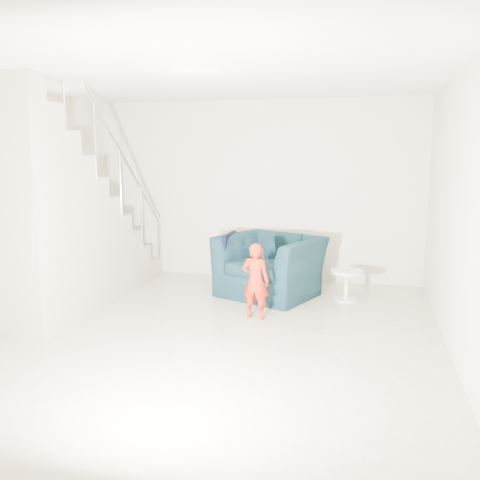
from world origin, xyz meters
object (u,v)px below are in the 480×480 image
toddler (255,281)px  staircase (56,234)px  side_table (346,280)px  armchair (270,266)px

toddler → staircase: 2.50m
side_table → staircase: 3.71m
toddler → staircase: (-2.44, -0.24, 0.50)m
armchair → toddler: bearing=-66.5°
armchair → toddler: (0.02, -1.02, 0.04)m
toddler → side_table: (1.00, 0.98, -0.17)m
armchair → toddler: 1.02m
side_table → staircase: (-3.44, -1.22, 0.67)m
toddler → staircase: bearing=9.9°
toddler → staircase: staircase is taller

